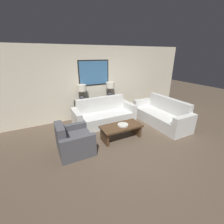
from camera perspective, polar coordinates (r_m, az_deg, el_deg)
The scene contains 10 objects.
ground_plane at distance 4.22m, azimuth 6.36°, elevation -12.81°, with size 20.00×20.00×0.00m, color brown.
back_wall at distance 5.87m, azimuth -6.93°, elevation 11.05°, with size 8.17×0.12×2.65m.
console_table at distance 5.87m, azimuth -5.61°, elevation 1.49°, with size 1.69×0.38×0.76m.
table_lamp_left at distance 5.48m, azimuth -11.47°, elevation 8.39°, with size 0.33×0.33×0.59m.
table_lamp_right at distance 5.88m, azimuth -0.69°, elevation 9.66°, with size 0.33×0.33×0.59m.
couch_by_back_wall at distance 5.35m, azimuth -3.07°, elevation -1.33°, with size 2.16×0.86×0.91m.
couch_by_side at distance 5.64m, azimuth 18.27°, elevation -1.23°, with size 0.86×2.16×0.91m.
coffee_table at distance 4.41m, azimuth 3.52°, elevation -6.47°, with size 1.20×0.57×0.42m.
decorative_bowl at distance 4.35m, azimuth 4.19°, elevation -4.95°, with size 0.31×0.31×0.04m.
armchair_near_back_wall at distance 3.98m, azimuth -14.38°, elevation -10.85°, with size 0.83×0.87×0.81m.
Camera 1 is at (-1.98, -2.89, 2.36)m, focal length 24.00 mm.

